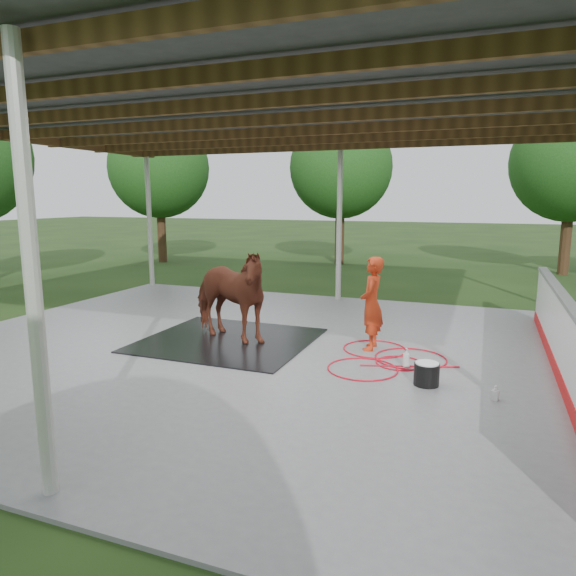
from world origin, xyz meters
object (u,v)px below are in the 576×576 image
(dasher_board, at_px, (566,346))
(handler, at_px, (372,303))
(horse, at_px, (227,294))
(wash_bucket, at_px, (427,373))

(dasher_board, xyz_separation_m, handler, (-2.88, 0.66, 0.26))
(handler, bearing_deg, horse, -83.37)
(horse, height_order, handler, horse)
(dasher_board, distance_m, handler, 2.97)
(dasher_board, distance_m, wash_bucket, 1.99)
(horse, bearing_deg, handler, -61.93)
(horse, height_order, wash_bucket, horse)
(handler, distance_m, wash_bucket, 1.92)
(dasher_board, relative_size, horse, 4.03)
(dasher_board, relative_size, wash_bucket, 22.85)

